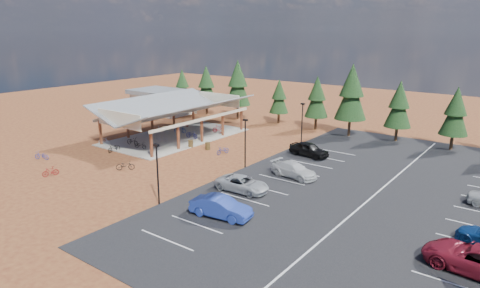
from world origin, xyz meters
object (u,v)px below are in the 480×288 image
bike_12 (125,165)px  bike_14 (223,150)px  car_3 (294,170)px  car_6 (476,259)px  bike_4 (140,145)px  bike_0 (132,141)px  bike_2 (180,129)px  lamp_post_2 (302,120)px  bike_1 (160,130)px  lamp_post_1 (245,140)px  bike_pavilion (175,109)px  bike_9 (104,141)px  car_2 (242,184)px  lamp_post_0 (157,170)px  trash_bin_0 (191,144)px  bike_3 (184,124)px  car_1 (221,207)px  bike_6 (192,134)px  car_4 (309,149)px  bike_10 (42,156)px  outbuilding (163,101)px  bike_7 (218,129)px  bike_11 (50,171)px  trash_bin_1 (208,146)px  bike_5 (162,138)px

bike_12 → bike_14: 11.29m
car_3 → car_6: car_6 is taller
bike_4 → car_3: (19.68, 2.27, 0.22)m
bike_0 → bike_2: 8.14m
lamp_post_2 → bike_1: size_ratio=2.82×
car_3 → bike_1: bearing=88.0°
lamp_post_1 → bike_pavilion: bearing=161.6°
bike_9 → car_2: 23.52m
lamp_post_0 → car_6: 22.97m
lamp_post_1 → trash_bin_0: lamp_post_1 is taller
car_2 → lamp_post_0: bearing=146.9°
bike_3 → bike_4: bearing=-162.5°
bike_pavilion → bike_2: (-1.02, 1.80, -3.24)m
lamp_post_0 → car_1: (5.65, 1.09, -2.14)m
bike_3 → car_3: bearing=-113.3°
bike_9 → bike_14: bearing=-91.4°
bike_6 → car_4: bearing=-82.9°
bike_3 → car_2: size_ratio=0.32×
bike_pavilion → bike_0: bearing=-100.5°
bike_10 → car_1: size_ratio=0.36×
lamp_post_1 → bike_3: (-18.19, 9.93, -2.41)m
car_1 → car_6: (16.85, 3.02, 0.03)m
lamp_post_2 → bike_9: lamp_post_2 is taller
bike_12 → car_2: size_ratio=0.38×
car_3 → bike_14: bearing=87.1°
bike_0 → bike_6: bearing=-31.0°
bike_10 → car_6: 42.28m
outbuilding → bike_1: outbuilding is taller
car_1 → car_2: 5.65m
lamp_post_1 → car_3: bearing=4.5°
bike_1 → bike_7: size_ratio=1.04×
bike_6 → bike_11: bike_6 is taller
bike_2 → car_6: size_ratio=0.30×
bike_14 → car_6: size_ratio=0.30×
bike_4 → trash_bin_1: bearing=-69.0°
bike_14 → car_3: car_3 is taller
bike_0 → bike_9: 3.82m
bike_6 → bike_7: bike_7 is taller
bike_14 → bike_1: bearing=-179.7°
bike_12 → bike_10: bearing=62.4°
car_6 → bike_3: bearing=-107.6°
bike_1 → bike_10: bike_1 is taller
trash_bin_0 → car_3: bearing=-7.3°
bike_4 → car_1: bearing=-129.4°
bike_0 → bike_7: size_ratio=1.04×
lamp_post_1 → bike_5: bearing=173.1°
car_6 → car_2: bearing=-91.0°
lamp_post_2 → trash_bin_0: bearing=-136.1°
bike_pavilion → trash_bin_0: 6.60m
outbuilding → bike_11: (15.29, -29.50, -1.56)m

